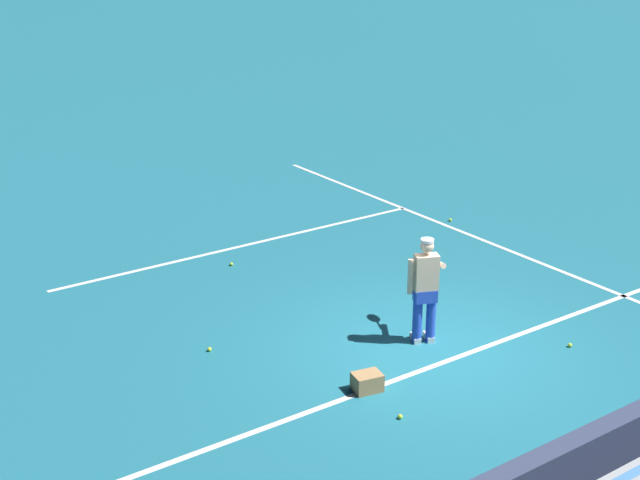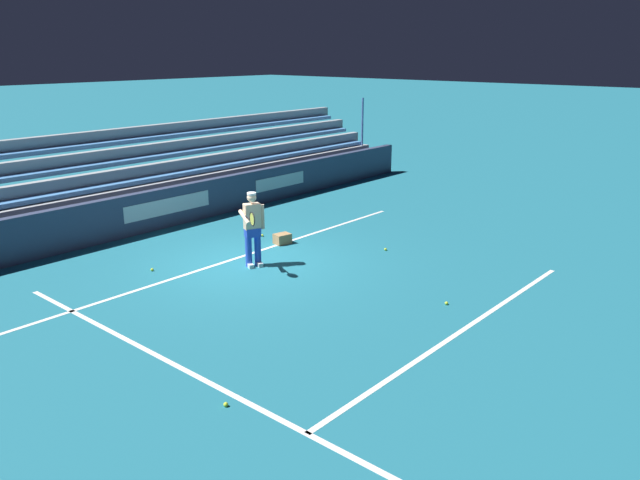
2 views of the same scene
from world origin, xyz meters
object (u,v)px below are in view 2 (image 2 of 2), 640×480
object	(u,v)px
tennis_ball_toward_net	(446,303)
tennis_ball_stray_back	(386,249)
tennis_ball_far_right	(262,235)
tennis_ball_midcourt	(152,270)
ball_box_cardboard	(282,239)
tennis_ball_far_left	(226,404)
tennis_player	(253,228)

from	to	relation	value
tennis_ball_toward_net	tennis_ball_stray_back	bearing A→B (deg)	-125.19
tennis_ball_stray_back	tennis_ball_far_right	bearing A→B (deg)	-70.06
tennis_ball_stray_back	tennis_ball_far_right	size ratio (longest dim) A/B	1.00
tennis_ball_midcourt	tennis_ball_toward_net	bearing A→B (deg)	113.72
ball_box_cardboard	tennis_ball_far_left	xyz separation A→B (m)	(5.96, 4.71, -0.10)
tennis_player	tennis_ball_midcourt	bearing A→B (deg)	-40.45
tennis_ball_midcourt	tennis_ball_far_left	xyz separation A→B (m)	(2.57, 5.47, 0.00)
tennis_ball_midcourt	tennis_ball_toward_net	world-z (taller)	same
tennis_ball_stray_back	tennis_ball_far_left	size ratio (longest dim) A/B	1.00
tennis_ball_toward_net	tennis_ball_far_right	size ratio (longest dim) A/B	1.00
tennis_player	tennis_ball_toward_net	world-z (taller)	tennis_player
tennis_player	tennis_ball_toward_net	bearing A→B (deg)	101.26
tennis_ball_midcourt	tennis_ball_far_right	bearing A→B (deg)	-178.62
tennis_player	ball_box_cardboard	size ratio (longest dim) A/B	4.29
tennis_player	tennis_ball_far_left	world-z (taller)	tennis_player
tennis_ball_far_left	tennis_ball_midcourt	bearing A→B (deg)	-115.18
ball_box_cardboard	tennis_ball_midcourt	xyz separation A→B (m)	(3.39, -0.76, -0.10)
tennis_ball_toward_net	tennis_ball_far_left	distance (m)	5.21
tennis_ball_midcourt	tennis_ball_toward_net	xyz separation A→B (m)	(-2.62, 5.95, 0.00)
tennis_player	tennis_ball_stray_back	world-z (taller)	tennis_player
tennis_ball_midcourt	tennis_ball_toward_net	size ratio (longest dim) A/B	1.00
ball_box_cardboard	tennis_ball_far_right	size ratio (longest dim) A/B	6.06
tennis_ball_midcourt	tennis_ball_stray_back	distance (m)	5.57
ball_box_cardboard	tennis_ball_stray_back	xyz separation A→B (m)	(-1.25, 2.32, -0.10)
ball_box_cardboard	tennis_ball_stray_back	world-z (taller)	ball_box_cardboard
tennis_ball_midcourt	tennis_ball_stray_back	world-z (taller)	same
tennis_ball_far_right	tennis_ball_far_left	bearing A→B (deg)	42.52
ball_box_cardboard	tennis_ball_toward_net	size ratio (longest dim) A/B	6.06
tennis_ball_toward_net	tennis_ball_midcourt	bearing A→B (deg)	-66.28
tennis_ball_far_right	tennis_ball_toward_net	bearing A→B (deg)	81.78
tennis_ball_toward_net	tennis_ball_far_right	world-z (taller)	same
ball_box_cardboard	tennis_ball_stray_back	size ratio (longest dim) A/B	6.06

